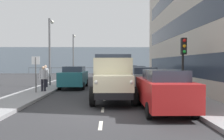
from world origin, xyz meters
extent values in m
plane|color=#2D2D30|center=(0.00, -12.38, 0.00)|extent=(80.00, 80.00, 0.00)
cube|color=gray|center=(-4.50, -12.38, 0.07)|extent=(2.08, 42.25, 0.15)
cube|color=gray|center=(4.50, -12.38, 0.07)|extent=(2.08, 42.25, 0.15)
cube|color=silver|center=(0.00, 2.00, 0.00)|extent=(0.12, 1.10, 0.01)
cube|color=silver|center=(0.00, -0.54, 0.00)|extent=(0.12, 1.10, 0.01)
cube|color=silver|center=(0.00, -3.45, 0.00)|extent=(0.12, 1.10, 0.01)
cube|color=silver|center=(0.00, -6.31, 0.00)|extent=(0.12, 1.10, 0.01)
cube|color=silver|center=(0.00, -9.27, 0.00)|extent=(0.12, 1.10, 0.01)
cube|color=silver|center=(0.00, -11.91, 0.00)|extent=(0.12, 1.10, 0.01)
cube|color=silver|center=(0.00, -14.33, 0.00)|extent=(0.12, 1.10, 0.01)
cube|color=silver|center=(0.00, -16.93, 0.00)|extent=(0.12, 1.10, 0.01)
cube|color=silver|center=(0.00, -19.47, 0.00)|extent=(0.12, 1.10, 0.01)
cube|color=silver|center=(0.00, -22.16, 0.00)|extent=(0.12, 1.10, 0.01)
cube|color=silver|center=(0.00, -24.94, 0.00)|extent=(0.12, 1.10, 0.01)
cube|color=silver|center=(0.00, -27.76, 0.00)|extent=(0.12, 1.10, 0.01)
cube|color=silver|center=(0.00, -30.60, 0.00)|extent=(0.12, 1.10, 0.01)
cube|color=beige|center=(-8.59, -9.92, 6.20)|extent=(6.11, 23.17, 12.40)
cube|color=#2D3847|center=(-5.57, -9.92, 1.80)|extent=(0.08, 19.70, 1.40)
cube|color=#2D3847|center=(-5.57, -9.92, 4.80)|extent=(0.08, 19.70, 1.40)
cube|color=#8C9EAD|center=(0.00, -36.51, 2.50)|extent=(80.00, 0.80, 5.00)
cylinder|color=#4C5156|center=(-14.00, -32.91, 0.60)|extent=(0.08, 0.08, 1.20)
cylinder|color=#4C5156|center=(-12.00, -32.91, 0.60)|extent=(0.08, 0.08, 1.20)
cylinder|color=#4C5156|center=(-10.00, -32.91, 0.60)|extent=(0.08, 0.08, 1.20)
cylinder|color=#4C5156|center=(-8.00, -32.91, 0.60)|extent=(0.08, 0.08, 1.20)
cylinder|color=#4C5156|center=(-6.00, -32.91, 0.60)|extent=(0.08, 0.08, 1.20)
cylinder|color=#4C5156|center=(-4.00, -32.91, 0.60)|extent=(0.08, 0.08, 1.20)
cylinder|color=#4C5156|center=(-2.00, -32.91, 0.60)|extent=(0.08, 0.08, 1.20)
cylinder|color=#4C5156|center=(0.00, -32.91, 0.60)|extent=(0.08, 0.08, 1.20)
cylinder|color=#4C5156|center=(2.00, -32.91, 0.60)|extent=(0.08, 0.08, 1.20)
cylinder|color=#4C5156|center=(4.00, -32.91, 0.60)|extent=(0.08, 0.08, 1.20)
cylinder|color=#4C5156|center=(6.00, -32.91, 0.60)|extent=(0.08, 0.08, 1.20)
cylinder|color=#4C5156|center=(8.00, -32.91, 0.60)|extent=(0.08, 0.08, 1.20)
cylinder|color=#4C5156|center=(10.00, -32.91, 0.60)|extent=(0.08, 0.08, 1.20)
cylinder|color=#4C5156|center=(12.00, -32.91, 0.60)|extent=(0.08, 0.08, 1.20)
cylinder|color=#4C5156|center=(14.00, -32.91, 0.60)|extent=(0.08, 0.08, 1.20)
cube|color=#4C5156|center=(0.00, -32.91, 1.12)|extent=(28.00, 0.08, 0.08)
cube|color=black|center=(-0.47, -3.07, 0.60)|extent=(1.64, 5.60, 0.30)
cube|color=beige|center=(-0.47, -1.22, 1.10)|extent=(1.72, 1.90, 0.70)
cube|color=silver|center=(-0.47, -0.33, 1.07)|extent=(1.16, 0.08, 0.56)
sphere|color=white|center=(-1.20, -0.33, 1.20)|extent=(0.20, 0.20, 0.20)
sphere|color=white|center=(0.27, -0.33, 1.20)|extent=(0.20, 0.20, 0.20)
cube|color=beige|center=(-0.47, -2.74, 1.67)|extent=(1.93, 1.34, 1.15)
cube|color=#2D3847|center=(-0.47, -2.74, 2.15)|extent=(1.78, 1.23, 0.56)
cube|color=#2D2319|center=(-0.47, -4.42, 0.83)|extent=(2.10, 2.80, 0.16)
cube|color=black|center=(-1.48, -4.42, 1.15)|extent=(0.08, 2.80, 0.56)
cube|color=black|center=(0.54, -4.42, 1.15)|extent=(0.08, 2.80, 0.56)
cylinder|color=black|center=(-1.43, -1.39, 0.45)|extent=(0.24, 0.90, 0.90)
cylinder|color=black|center=(0.50, -1.39, 0.45)|extent=(0.24, 0.90, 0.90)
cylinder|color=black|center=(-1.43, -4.61, 0.45)|extent=(0.24, 0.90, 0.90)
cylinder|color=black|center=(0.50, -4.61, 0.45)|extent=(0.24, 0.90, 0.90)
cube|color=#B21E1E|center=(-2.51, -0.23, 0.80)|extent=(1.73, 4.47, 1.00)
cube|color=#2D3847|center=(-2.51, -0.03, 1.51)|extent=(1.42, 2.46, 0.42)
cylinder|color=black|center=(-1.68, -1.62, 0.30)|extent=(0.18, 0.60, 0.60)
cylinder|color=black|center=(-3.33, -1.62, 0.30)|extent=(0.18, 0.60, 0.60)
cylinder|color=black|center=(-1.68, 1.15, 0.30)|extent=(0.18, 0.60, 0.60)
cylinder|color=black|center=(-3.33, 1.15, 0.30)|extent=(0.18, 0.60, 0.60)
cube|color=#B7BABF|center=(-2.51, -6.07, 0.80)|extent=(1.75, 3.98, 1.00)
cube|color=#2D3847|center=(-2.51, -5.87, 1.51)|extent=(1.43, 2.19, 0.42)
cylinder|color=black|center=(-1.68, -7.31, 0.30)|extent=(0.18, 0.60, 0.60)
cylinder|color=black|center=(-3.33, -7.31, 0.30)|extent=(0.18, 0.60, 0.60)
cylinder|color=black|center=(-1.68, -4.84, 0.30)|extent=(0.18, 0.60, 0.60)
cylinder|color=black|center=(-3.33, -4.84, 0.30)|extent=(0.18, 0.60, 0.60)
cube|color=navy|center=(-2.51, -11.25, 0.80)|extent=(1.80, 4.44, 1.00)
cube|color=#2D3847|center=(-2.51, -11.05, 1.51)|extent=(1.47, 2.44, 0.42)
cylinder|color=black|center=(-1.65, -12.63, 0.30)|extent=(0.18, 0.60, 0.60)
cylinder|color=black|center=(-3.36, -12.63, 0.30)|extent=(0.18, 0.60, 0.60)
cylinder|color=black|center=(-1.65, -9.88, 0.30)|extent=(0.18, 0.60, 0.60)
cylinder|color=black|center=(-3.36, -9.88, 0.30)|extent=(0.18, 0.60, 0.60)
cube|color=slate|center=(-2.51, -17.02, 0.80)|extent=(1.69, 4.35, 1.00)
cube|color=#2D3847|center=(-2.51, -16.82, 1.51)|extent=(1.39, 2.39, 0.42)
cylinder|color=black|center=(-1.70, -18.37, 0.30)|extent=(0.18, 0.60, 0.60)
cylinder|color=black|center=(-3.31, -18.37, 0.30)|extent=(0.18, 0.60, 0.60)
cylinder|color=black|center=(-1.70, -15.67, 0.30)|extent=(0.18, 0.60, 0.60)
cylinder|color=black|center=(-3.31, -15.67, 0.30)|extent=(0.18, 0.60, 0.60)
cube|color=#1E6670|center=(2.51, -9.31, 0.80)|extent=(1.82, 4.47, 1.00)
cube|color=#2D3847|center=(2.51, -9.51, 1.51)|extent=(1.49, 2.46, 0.42)
cylinder|color=black|center=(1.64, -7.92, 0.30)|extent=(0.18, 0.60, 0.60)
cylinder|color=black|center=(3.37, -7.92, 0.30)|extent=(0.18, 0.60, 0.60)
cylinder|color=black|center=(1.64, -10.69, 0.30)|extent=(0.18, 0.60, 0.60)
cylinder|color=black|center=(3.37, -10.69, 0.30)|extent=(0.18, 0.60, 0.60)
cylinder|color=black|center=(3.92, -6.00, 0.54)|extent=(0.14, 0.14, 0.79)
cylinder|color=black|center=(4.10, -6.00, 0.54)|extent=(0.14, 0.14, 0.79)
cylinder|color=silver|center=(4.01, -6.00, 1.25)|extent=(0.34, 0.34, 0.62)
cylinder|color=silver|center=(3.79, -6.00, 1.22)|extent=(0.09, 0.09, 0.57)
cylinder|color=silver|center=(4.23, -6.00, 1.22)|extent=(0.09, 0.09, 0.57)
sphere|color=tan|center=(4.01, -6.00, 1.67)|extent=(0.21, 0.21, 0.21)
cylinder|color=black|center=(4.51, -8.72, 0.56)|extent=(0.14, 0.14, 0.81)
cylinder|color=black|center=(4.69, -8.72, 0.56)|extent=(0.14, 0.14, 0.81)
cylinder|color=silver|center=(4.60, -8.72, 1.28)|extent=(0.34, 0.34, 0.64)
cylinder|color=silver|center=(4.38, -8.72, 1.25)|extent=(0.09, 0.09, 0.59)
cylinder|color=silver|center=(4.82, -8.72, 1.25)|extent=(0.09, 0.09, 0.59)
sphere|color=tan|center=(4.60, -8.72, 1.71)|extent=(0.22, 0.22, 0.22)
cylinder|color=black|center=(-4.31, -3.44, 1.75)|extent=(0.12, 0.12, 3.20)
cube|color=black|center=(-4.31, -3.30, 2.90)|extent=(0.28, 0.24, 0.90)
sphere|color=red|center=(-4.31, -3.18, 3.20)|extent=(0.18, 0.18, 0.18)
sphere|color=orange|center=(-4.31, -3.18, 2.90)|extent=(0.18, 0.18, 0.18)
sphere|color=green|center=(-4.31, -3.18, 2.60)|extent=(0.18, 0.18, 0.18)
cylinder|color=#59595B|center=(4.64, -10.18, 2.91)|extent=(0.16, 0.16, 5.51)
cylinder|color=#59595B|center=(4.64, -10.63, 5.56)|extent=(0.10, 0.90, 0.10)
sphere|color=silver|center=(4.64, -11.08, 5.51)|extent=(0.32, 0.32, 0.32)
cylinder|color=#59595B|center=(4.34, -21.19, 2.91)|extent=(0.16, 0.16, 5.53)
cylinder|color=#59595B|center=(4.34, -21.64, 5.58)|extent=(0.10, 0.90, 0.10)
sphere|color=silver|center=(4.34, -22.09, 5.53)|extent=(0.32, 0.32, 0.32)
cylinder|color=#4C4C4C|center=(4.31, -5.36, 1.25)|extent=(0.07, 0.07, 2.20)
cube|color=silver|center=(4.31, -5.36, 2.15)|extent=(0.50, 0.04, 0.50)
camera|label=1|loc=(-0.27, 9.56, 2.00)|focal=38.23mm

